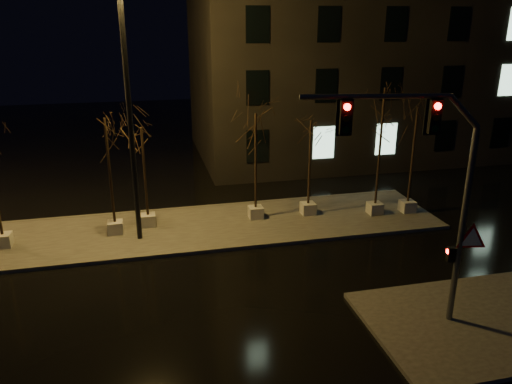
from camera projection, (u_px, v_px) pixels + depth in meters
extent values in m
plane|color=black|center=(225.00, 296.00, 17.31)|extent=(90.00, 90.00, 0.00)
cube|color=#3F3D38|center=(203.00, 227.00, 22.80)|extent=(22.00, 5.00, 0.15)
cube|color=#3F3D38|center=(479.00, 322.00, 15.68)|extent=(7.00, 5.00, 0.15)
cube|color=black|center=(378.00, 43.00, 34.39)|extent=(25.00, 12.00, 15.00)
cube|color=#B3AFA7|center=(3.00, 240.00, 20.65)|extent=(0.65, 0.65, 0.55)
cube|color=#B3AFA7|center=(115.00, 227.00, 21.91)|extent=(0.65, 0.65, 0.55)
cylinder|color=black|center=(110.00, 172.00, 21.06)|extent=(0.11, 0.11, 4.57)
cube|color=#B3AFA7|center=(148.00, 220.00, 22.71)|extent=(0.65, 0.65, 0.55)
cylinder|color=black|center=(145.00, 172.00, 21.95)|extent=(0.11, 0.11, 4.01)
cube|color=#B3AFA7|center=(256.00, 212.00, 23.61)|extent=(0.65, 0.65, 0.55)
cylinder|color=black|center=(256.00, 162.00, 22.79)|extent=(0.11, 0.11, 4.43)
cube|color=#B3AFA7|center=(308.00, 208.00, 24.10)|extent=(0.65, 0.65, 0.55)
cylinder|color=black|center=(310.00, 163.00, 23.34)|extent=(0.11, 0.11, 4.03)
cube|color=#B3AFA7|center=(375.00, 208.00, 24.11)|extent=(0.65, 0.65, 0.55)
cylinder|color=black|center=(380.00, 148.00, 23.11)|extent=(0.11, 0.11, 5.48)
cube|color=#B3AFA7|center=(407.00, 206.00, 24.37)|extent=(0.65, 0.65, 0.55)
cylinder|color=black|center=(413.00, 155.00, 23.52)|extent=(0.11, 0.11, 4.61)
cylinder|color=#56595E|center=(462.00, 229.00, 14.73)|extent=(0.18, 0.18, 6.13)
cylinder|color=#56595E|center=(376.00, 96.00, 13.30)|extent=(4.05, 0.87, 0.14)
cube|color=black|center=(435.00, 117.00, 13.56)|extent=(0.34, 0.28, 0.92)
cube|color=black|center=(346.00, 118.00, 13.45)|extent=(0.34, 0.28, 0.92)
cube|color=black|center=(451.00, 254.00, 14.99)|extent=(0.25, 0.22, 0.46)
cone|color=red|center=(471.00, 239.00, 14.80)|extent=(1.05, 0.22, 1.06)
sphere|color=#FF0C07|center=(480.00, 105.00, 13.52)|extent=(0.18, 0.18, 0.18)
cylinder|color=black|center=(130.00, 115.00, 19.75)|extent=(0.21, 0.21, 10.66)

